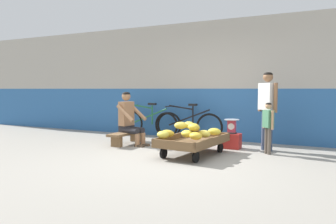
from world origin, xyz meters
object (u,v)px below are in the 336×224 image
plastic_crate (232,141)px  customer_child (268,122)px  low_bench (127,135)px  customer_adult (268,102)px  bicycle_far_left (189,125)px  weighing_scale (232,126)px  bicycle_near_left (149,123)px  vendor_seated (129,118)px  banana_cart (193,142)px

plastic_crate → customer_child: customer_child is taller
low_bench → customer_adult: customer_adult is taller
plastic_crate → bicycle_far_left: bicycle_far_left is taller
weighing_scale → bicycle_near_left: size_ratio=0.18×
plastic_crate → bicycle_near_left: (-2.30, 0.66, 0.20)m
weighing_scale → bicycle_near_left: (-2.30, 0.66, -0.10)m
low_bench → weighing_scale: size_ratio=3.68×
low_bench → bicycle_near_left: bearing=95.0°
bicycle_far_left → customer_adult: size_ratio=1.08×
customer_adult → customer_child: 0.52m
vendor_seated → customer_child: vendor_seated is taller
plastic_crate → low_bench: bearing=-166.9°
customer_adult → customer_child: customer_adult is taller
plastic_crate → customer_adult: customer_adult is taller
low_bench → plastic_crate: bearing=13.1°
vendor_seated → bicycle_near_left: size_ratio=0.69×
bicycle_near_left → plastic_crate: bearing=-16.0°
low_bench → customer_adult: (2.88, 0.59, 0.75)m
low_bench → bicycle_far_left: size_ratio=0.67×
plastic_crate → bicycle_far_left: size_ratio=0.22×
bicycle_near_left → customer_child: 3.21m
vendor_seated → bicycle_near_left: bearing=99.1°
vendor_seated → customer_child: (2.87, 0.24, 0.02)m
low_bench → vendor_seated: vendor_seated is taller
banana_cart → bicycle_near_left: 2.49m
low_bench → weighing_scale: weighing_scale is taller
low_bench → plastic_crate: size_ratio=3.07×
plastic_crate → weighing_scale: bearing=-90.0°
banana_cart → bicycle_near_left: size_ratio=0.92×
bicycle_near_left → customer_adult: bearing=-11.0°
banana_cart → customer_child: (1.20, 0.70, 0.35)m
customer_child → banana_cart: bearing=-149.6°
bicycle_near_left → bicycle_far_left: 1.06m
vendor_seated → bicycle_near_left: 1.22m
banana_cart → plastic_crate: 1.09m
plastic_crate → weighing_scale: (-0.00, -0.00, 0.30)m
weighing_scale → bicycle_far_left: size_ratio=0.18×
bicycle_far_left → customer_child: size_ratio=1.74×
customer_child → bicycle_near_left: bearing=162.8°
plastic_crate → customer_child: size_ratio=0.38×
banana_cart → bicycle_near_left: (-1.86, 1.65, 0.11)m
weighing_scale → banana_cart: bearing=-114.1°
banana_cart → bicycle_near_left: bicycle_near_left is taller
low_bench → vendor_seated: bearing=-11.1°
low_bench → bicycle_near_left: (-0.10, 1.17, 0.15)m
plastic_crate → bicycle_far_left: (-1.24, 0.72, 0.20)m
weighing_scale → customer_child: bearing=-20.9°
customer_child → bicycle_far_left: bearing=153.1°
banana_cart → low_bench: 1.82m
vendor_seated → customer_adult: customer_adult is taller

